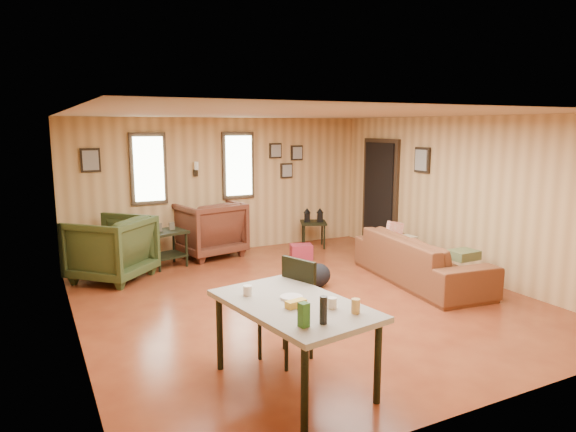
% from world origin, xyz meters
% --- Properties ---
extents(room, '(5.54, 6.04, 2.44)m').
position_xyz_m(room, '(0.17, 0.27, 1.21)').
color(room, brown).
rests_on(room, ground).
extents(sofa, '(0.96, 2.42, 0.92)m').
position_xyz_m(sofa, '(1.91, -0.11, 0.46)').
color(sofa, brown).
rests_on(sofa, ground).
extents(recliner_brown, '(1.21, 1.16, 1.06)m').
position_xyz_m(recliner_brown, '(-0.35, 2.78, 0.53)').
color(recliner_brown, '#512618').
rests_on(recliner_brown, ground).
extents(recliner_green, '(1.38, 1.38, 1.04)m').
position_xyz_m(recliner_green, '(-2.09, 2.05, 0.52)').
color(recliner_green, '#2F3A1A').
rests_on(recliner_green, ground).
extents(end_table, '(0.68, 0.65, 0.73)m').
position_xyz_m(end_table, '(-1.19, 2.38, 0.41)').
color(end_table, black).
rests_on(end_table, ground).
extents(side_table, '(0.62, 0.62, 0.75)m').
position_xyz_m(side_table, '(1.61, 2.50, 0.51)').
color(side_table, black).
rests_on(side_table, ground).
extents(cooler, '(0.42, 0.35, 0.26)m').
position_xyz_m(cooler, '(0.97, 1.80, 0.13)').
color(cooler, maroon).
rests_on(cooler, ground).
extents(backpack, '(0.44, 0.36, 0.34)m').
position_xyz_m(backpack, '(0.44, 0.34, 0.17)').
color(backpack, black).
rests_on(backpack, ground).
extents(sofa_pillows, '(0.42, 1.66, 0.34)m').
position_xyz_m(sofa_pillows, '(2.20, 0.05, 0.50)').
color(sofa_pillows, '#535C33').
rests_on(sofa_pillows, sofa).
extents(dining_table, '(1.11, 1.61, 0.98)m').
position_xyz_m(dining_table, '(-1.16, -1.99, 0.69)').
color(dining_table, gray).
rests_on(dining_table, ground).
extents(dining_chair, '(0.56, 0.56, 0.97)m').
position_xyz_m(dining_chair, '(-0.92, -1.46, 0.55)').
color(dining_chair, '#2F3A1A').
rests_on(dining_chair, ground).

